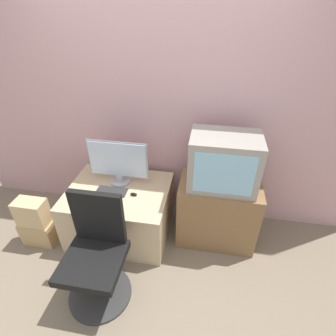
# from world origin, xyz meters

# --- Properties ---
(ground_plane) EXTENTS (12.00, 12.00, 0.00)m
(ground_plane) POSITION_xyz_m (0.00, 0.00, 0.00)
(ground_plane) COLOR #7F705B
(wall_back) EXTENTS (4.40, 0.05, 2.60)m
(wall_back) POSITION_xyz_m (0.00, 1.32, 1.30)
(wall_back) COLOR #CC9EA3
(wall_back) RESTS_ON ground_plane
(desk) EXTENTS (1.02, 0.80, 0.57)m
(desk) POSITION_xyz_m (-0.33, 0.84, 0.28)
(desk) COLOR #CCB289
(desk) RESTS_ON ground_plane
(side_stand) EXTENTS (0.78, 0.46, 0.71)m
(side_stand) POSITION_xyz_m (0.68, 0.93, 0.35)
(side_stand) COLOR olive
(side_stand) RESTS_ON ground_plane
(main_monitor) EXTENTS (0.61, 0.21, 0.48)m
(main_monitor) POSITION_xyz_m (-0.34, 0.98, 0.81)
(main_monitor) COLOR #B2B2B7
(main_monitor) RESTS_ON desk
(keyboard) EXTENTS (0.30, 0.13, 0.01)m
(keyboard) POSITION_xyz_m (-0.38, 0.80, 0.57)
(keyboard) COLOR #2D2D2D
(keyboard) RESTS_ON desk
(mouse) EXTENTS (0.07, 0.03, 0.03)m
(mouse) POSITION_xyz_m (-0.14, 0.78, 0.58)
(mouse) COLOR black
(mouse) RESTS_ON desk
(crt_tv) EXTENTS (0.62, 0.42, 0.51)m
(crt_tv) POSITION_xyz_m (0.68, 0.92, 0.96)
(crt_tv) COLOR gray
(crt_tv) RESTS_ON side_stand
(office_chair) EXTENTS (0.54, 0.54, 0.98)m
(office_chair) POSITION_xyz_m (-0.28, 0.14, 0.42)
(office_chair) COLOR #333333
(office_chair) RESTS_ON ground_plane
(cardboard_box_lower) EXTENTS (0.33, 0.19, 0.27)m
(cardboard_box_lower) POSITION_xyz_m (-1.13, 0.54, 0.14)
(cardboard_box_lower) COLOR tan
(cardboard_box_lower) RESTS_ON ground_plane
(cardboard_box_upper) EXTENTS (0.30, 0.17, 0.28)m
(cardboard_box_upper) POSITION_xyz_m (-1.13, 0.54, 0.41)
(cardboard_box_upper) COLOR #D1B27F
(cardboard_box_upper) RESTS_ON cardboard_box_lower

